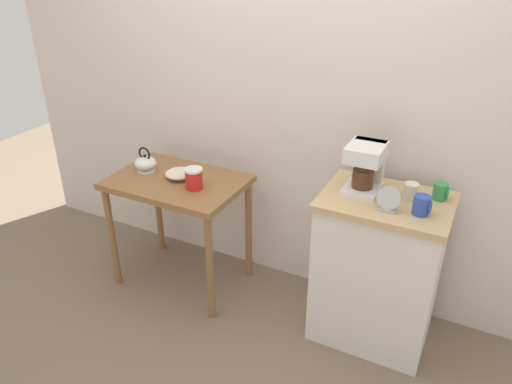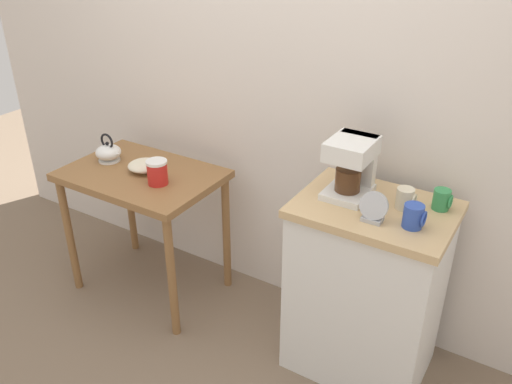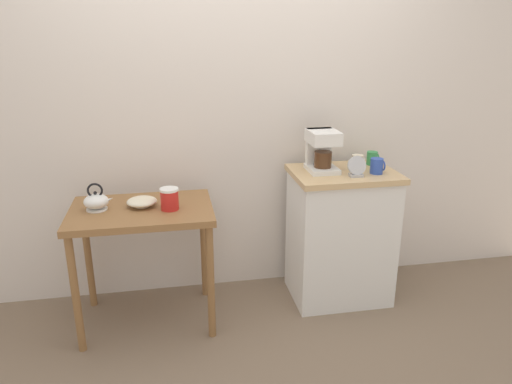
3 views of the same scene
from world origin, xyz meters
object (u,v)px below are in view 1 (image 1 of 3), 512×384
Objects in this scene: coffee_maker at (366,165)px; table_clock at (388,200)px; mug_tall_green at (441,191)px; mug_small_cream at (411,192)px; teakettle at (146,163)px; canister_enamel at (194,179)px; mug_blue at (422,205)px; bowl_stoneware at (179,174)px.

table_clock is (0.17, -0.17, -0.09)m from coffee_maker.
mug_small_cream is at bearing -151.52° from mug_tall_green.
coffee_maker is (1.37, 0.10, 0.22)m from teakettle.
mug_tall_green is (1.34, 0.24, 0.11)m from canister_enamel.
coffee_maker reaches higher than table_clock.
table_clock is at bearing -130.77° from mug_tall_green.
table_clock is (1.13, 0.00, 0.13)m from canister_enamel.
coffee_maker is 2.70× the size of mug_blue.
canister_enamel is 1.33× the size of mug_blue.
table_clock reaches higher than canister_enamel.
mug_small_cream reaches higher than bowl_stoneware.
mug_blue reaches higher than bowl_stoneware.
mug_small_cream is 0.15m from mug_tall_green.
coffee_maker is at bearing 179.50° from mug_small_cream.
table_clock is at bearing -2.52° from teakettle.
canister_enamel is at bearing -9.60° from teakettle.
mug_tall_green reaches higher than bowl_stoneware.
coffee_maker reaches higher than mug_small_cream.
canister_enamel is at bearing -179.90° from table_clock.
teakettle reaches higher than bowl_stoneware.
mug_blue is (-0.06, -0.20, 0.00)m from mug_tall_green.
mug_blue is at bearing -0.96° from teakettle.
canister_enamel is at bearing -169.72° from mug_tall_green.
bowl_stoneware is 1.36× the size of canister_enamel.
canister_enamel is (0.41, -0.07, 0.01)m from teakettle.
bowl_stoneware is at bearing 176.67° from table_clock.
mug_tall_green is at bearing 10.36° from coffee_maker.
mug_small_cream is 1.02× the size of mug_tall_green.
canister_enamel is 1.29m from mug_blue.
coffee_maker is at bearing 134.65° from table_clock.
bowl_stoneware is 1.15m from coffee_maker.
mug_blue is at bearing -22.41° from coffee_maker.
coffee_maker is 0.40m from mug_tall_green.
table_clock is (-0.21, -0.24, 0.01)m from mug_tall_green.
teakettle is 1.55m from table_clock.
mug_blue is at bearing 1.86° from canister_enamel.
canister_enamel is 1.45× the size of mug_tall_green.
mug_blue is at bearing -60.29° from mug_small_cream.
mug_small_cream is at bearing 119.71° from mug_blue.
mug_tall_green is 0.21m from mug_blue.
teakettle is 0.42m from canister_enamel.
mug_small_cream is (0.25, -0.00, -0.10)m from coffee_maker.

